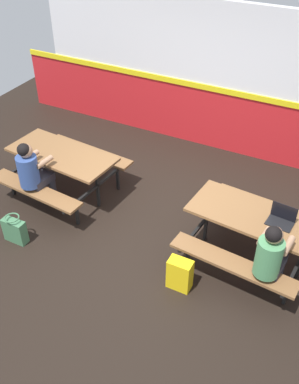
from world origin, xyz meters
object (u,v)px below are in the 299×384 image
at_px(tote_bag_bright, 15,230).
at_px(picnic_table_right, 254,225).
at_px(backpack_dark, 180,274).
at_px(picnic_table_left, 63,162).
at_px(student_further, 270,256).
at_px(student_nearer, 33,171).
at_px(laptop_dark, 281,219).

bearing_deg(tote_bag_bright, picnic_table_right, 21.46).
relative_size(backpack_dark, tote_bag_bright, 1.02).
xyz_separation_m(picnic_table_left, student_further, (3.42, -0.67, 0.13)).
height_order(picnic_table_right, tote_bag_bright, picnic_table_right).
bearing_deg(student_nearer, laptop_dark, 7.89).
relative_size(student_nearer, tote_bag_bright, 2.81).
distance_m(student_further, tote_bag_bright, 3.46).
xyz_separation_m(backpack_dark, tote_bag_bright, (-2.40, -0.29, -0.02)).
xyz_separation_m(picnic_table_left, backpack_dark, (2.44, -0.97, -0.36)).
bearing_deg(laptop_dark, tote_bag_bright, -160.22).
bearing_deg(tote_bag_bright, backpack_dark, 6.95).
relative_size(student_nearer, laptop_dark, 3.56).
distance_m(picnic_table_left, student_further, 3.48).
bearing_deg(student_further, picnic_table_left, 168.98).
bearing_deg(tote_bag_bright, student_further, 10.07).
height_order(picnic_table_right, student_further, student_further).
distance_m(picnic_table_left, student_nearer, 0.58).
xyz_separation_m(student_further, backpack_dark, (-0.97, -0.31, -0.49)).
xyz_separation_m(picnic_table_right, backpack_dark, (-0.63, -0.90, -0.36)).
bearing_deg(picnic_table_right, student_nearer, -171.52).
relative_size(picnic_table_right, student_nearer, 1.45).
bearing_deg(picnic_table_right, backpack_dark, -125.03).
bearing_deg(tote_bag_bright, picnic_table_left, 92.17).
relative_size(laptop_dark, tote_bag_bright, 0.79).
height_order(picnic_table_right, backpack_dark, picnic_table_right).
bearing_deg(backpack_dark, student_nearer, 170.61).
relative_size(picnic_table_left, backpack_dark, 3.99).
xyz_separation_m(picnic_table_right, laptop_dark, (0.31, 0.01, 0.21)).
xyz_separation_m(student_nearer, backpack_dark, (2.55, -0.42, -0.49)).
bearing_deg(student_further, picnic_table_right, 120.16).
bearing_deg(laptop_dark, backpack_dark, -135.91).
xyz_separation_m(student_further, laptop_dark, (-0.04, 0.60, 0.08)).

